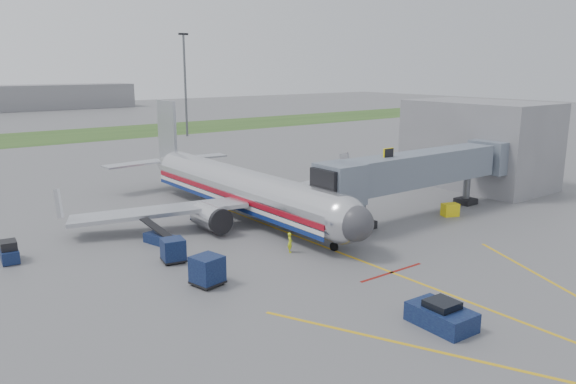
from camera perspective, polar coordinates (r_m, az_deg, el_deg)
ground at (r=42.61m, az=6.50°, el=-6.60°), size 400.00×400.00×0.00m
grass_strip at (r=122.97m, az=-23.92°, el=5.05°), size 300.00×25.00×0.01m
apron_markings at (r=37.98m, az=14.32°, el=-9.37°), size 21.52×50.00×0.01m
airliner at (r=53.51m, az=-4.75°, el=0.37°), size 32.10×35.67×10.25m
jet_bridge at (r=53.95m, az=12.87°, el=2.17°), size 25.30×4.00×6.90m
terminal at (r=70.42m, az=18.80°, el=4.65°), size 10.00×16.00×10.00m
light_mast_right at (r=116.69m, az=-10.40°, el=10.88°), size 2.00×0.44×20.40m
pushback_tug at (r=32.65m, az=15.31°, el=-12.01°), size 2.31×3.64×1.48m
baggage_tug at (r=46.00m, az=-26.46°, el=-5.52°), size 1.40×2.36×1.58m
baggage_cart_a at (r=37.25m, az=-8.20°, el=-7.89°), size 2.16×2.16×1.96m
baggage_cart_b at (r=52.26m, az=-8.94°, el=-2.18°), size 1.38×1.38×1.48m
baggage_cart_c at (r=41.94m, az=-11.59°, el=-5.82°), size 1.90×1.90×1.75m
belt_loader at (r=46.38m, az=-12.77°, el=-4.64°), size 1.99×3.89×1.83m
ground_power_cart at (r=55.77m, az=16.15°, el=-1.75°), size 1.77×1.48×1.21m
ramp_worker at (r=43.18m, az=0.20°, el=-5.15°), size 0.60×0.69×1.58m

